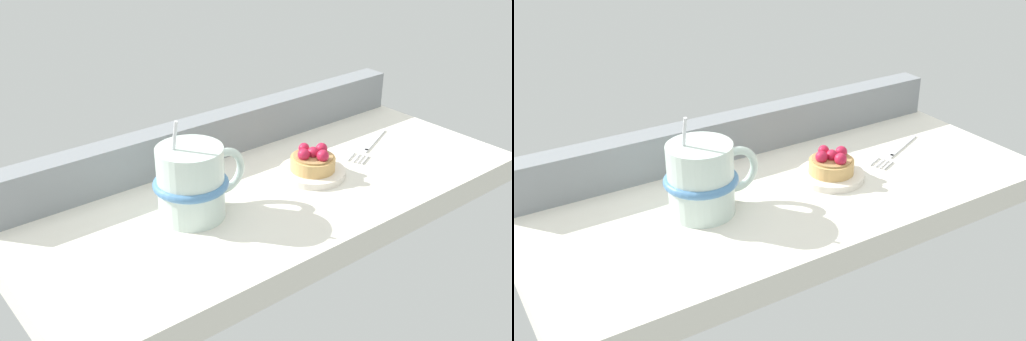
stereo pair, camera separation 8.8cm
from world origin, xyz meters
TOP-DOWN VIEW (x-y plane):
  - ground_plane at (0.00, 0.00)cm, footprint 79.73×34.59cm
  - window_rail_back at (0.00, 15.10)cm, footprint 78.14×4.38cm
  - dessert_plate at (7.30, -0.79)cm, footprint 10.42×10.42cm
  - raspberry_tart at (7.30, -0.79)cm, footprint 7.02×7.02cm
  - coffee_mug at (-13.96, 0.58)cm, footprint 14.34×10.46cm
  - dessert_fork at (22.64, 1.00)cm, footprint 14.88×7.75cm

SIDE VIEW (x-z plane):
  - ground_plane at x=0.00cm, z-range -4.21..0.00cm
  - dessert_fork at x=22.64cm, z-range 0.00..0.60cm
  - dessert_plate at x=7.30cm, z-range -0.04..1.04cm
  - raspberry_tart at x=7.30cm, z-range 0.64..4.62cm
  - window_rail_back at x=0.00cm, z-range 0.00..7.03cm
  - coffee_mug at x=-13.96cm, z-range -2.17..12.53cm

